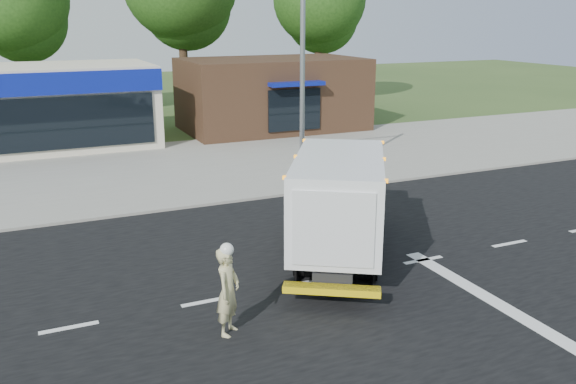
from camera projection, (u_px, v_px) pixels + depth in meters
name	position (u px, v px, depth m)	size (l,w,h in m)	color
ground	(324.00, 280.00, 15.11)	(120.00, 120.00, 0.00)	#385123
road_asphalt	(324.00, 279.00, 15.11)	(60.00, 14.00, 0.02)	black
sidewalk	(221.00, 193.00, 22.28)	(60.00, 2.40, 0.12)	gray
parking_apron	(181.00, 161.00, 27.38)	(60.00, 9.00, 0.02)	gray
lane_markings	(400.00, 291.00, 14.45)	(55.20, 7.00, 0.01)	silver
ems_box_truck	(340.00, 197.00, 16.09)	(5.24, 6.76, 2.96)	black
emergency_worker	(228.00, 290.00, 12.30)	(0.78, 0.81, 1.98)	#C8BD85
brown_storefront	(272.00, 94.00, 34.82)	(10.00, 6.70, 4.00)	#382316
traffic_signal_pole	(286.00, 57.00, 21.33)	(3.51, 0.25, 8.00)	gray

